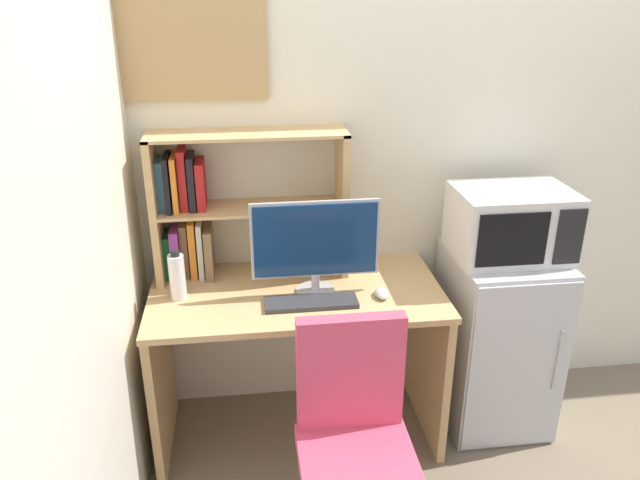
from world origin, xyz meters
The scene contains 12 objects.
wall_back centered at (0.40, 0.02, 1.30)m, with size 6.40×0.04×2.60m, color silver.
wall_left centered at (-1.62, -1.60, 1.30)m, with size 0.04×4.40×2.60m, color silver.
desk centered at (-0.91, -0.33, 0.54)m, with size 1.28×0.65×0.78m.
hutch_bookshelf centered at (-1.23, -0.11, 1.11)m, with size 0.86×0.23×0.66m.
monitor centered at (-0.83, -0.35, 1.01)m, with size 0.54×0.17×0.42m.
keyboard centered at (-0.86, -0.46, 0.79)m, with size 0.39×0.12×0.02m, color #333338.
computer_mouse centered at (-0.55, -0.43, 0.79)m, with size 0.06×0.10×0.04m, color silver.
water_bottle centered at (-1.41, -0.33, 0.88)m, with size 0.07×0.07×0.22m.
mini_fridge centered at (0.05, -0.30, 0.44)m, with size 0.48×0.55×0.88m.
microwave centered at (0.05, -0.30, 1.03)m, with size 0.51×0.37×0.31m.
desk_chair centered at (-0.77, -1.00, 0.42)m, with size 0.47×0.47×0.95m.
wall_corkboard centered at (-1.33, -0.01, 1.79)m, with size 0.68×0.02×0.48m, color tan.
Camera 1 is at (-1.11, -2.71, 2.04)m, focal length 34.49 mm.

